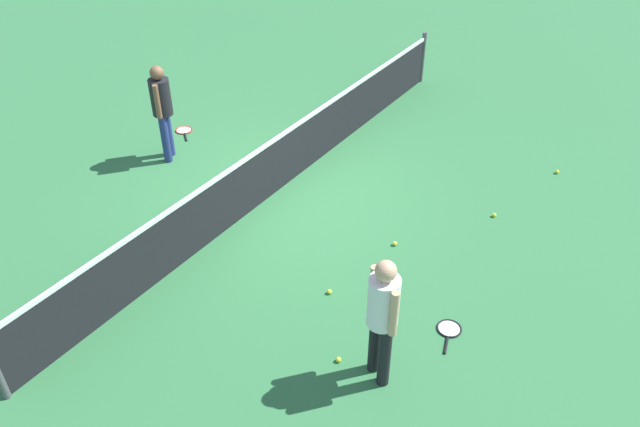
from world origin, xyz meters
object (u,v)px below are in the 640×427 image
at_px(tennis_ball_near_player, 338,360).
at_px(tennis_ball_stray_left, 494,215).
at_px(tennis_ball_baseline, 395,244).
at_px(tennis_ball_by_net, 329,292).
at_px(tennis_racket_far_player, 184,131).
at_px(player_far_side, 162,105).
at_px(player_near_side, 383,312).
at_px(tennis_ball_stray_right, 557,172).
at_px(tennis_racket_near_player, 449,330).

height_order(tennis_ball_near_player, tennis_ball_stray_left, same).
bearing_deg(tennis_ball_baseline, tennis_ball_stray_left, -32.12).
height_order(tennis_ball_by_net, tennis_ball_stray_left, same).
bearing_deg(tennis_ball_near_player, tennis_ball_baseline, 12.52).
bearing_deg(tennis_racket_far_player, tennis_ball_near_player, -119.25).
height_order(tennis_ball_near_player, tennis_ball_by_net, same).
bearing_deg(tennis_ball_by_net, player_far_side, 72.82).
bearing_deg(player_near_side, tennis_ball_stray_right, -3.63).
distance_m(player_near_side, tennis_ball_near_player, 1.09).
bearing_deg(tennis_ball_stray_left, tennis_racket_far_player, 97.01).
xyz_separation_m(player_near_side, tennis_ball_baseline, (2.19, 0.98, -0.98)).
xyz_separation_m(tennis_ball_near_player, tennis_ball_stray_right, (5.51, -0.82, 0.00)).
relative_size(player_near_side, tennis_ball_by_net, 25.76).
xyz_separation_m(player_far_side, tennis_ball_baseline, (0.07, -4.44, -0.98)).
relative_size(tennis_ball_baseline, tennis_ball_stray_left, 1.00).
distance_m(tennis_racket_far_player, tennis_ball_stray_right, 6.70).
bearing_deg(tennis_ball_by_net, tennis_ball_baseline, -9.19).
xyz_separation_m(player_near_side, tennis_ball_stray_right, (5.42, -0.34, -0.98)).
height_order(player_far_side, tennis_racket_near_player, player_far_side).
height_order(player_far_side, tennis_ball_stray_left, player_far_side).
distance_m(tennis_racket_near_player, tennis_racket_far_player, 6.53).
relative_size(tennis_racket_near_player, tennis_ball_by_net, 9.20).
height_order(player_near_side, tennis_ball_baseline, player_near_side).
distance_m(tennis_racket_near_player, tennis_ball_stray_left, 2.60).
bearing_deg(player_near_side, tennis_ball_baseline, 24.24).
bearing_deg(tennis_ball_stray_left, player_near_side, -179.00).
relative_size(tennis_ball_baseline, tennis_ball_stray_right, 1.00).
bearing_deg(player_far_side, tennis_racket_near_player, -100.01).
bearing_deg(tennis_ball_stray_left, tennis_ball_stray_right, -13.00).
bearing_deg(tennis_ball_baseline, player_near_side, -155.76).
height_order(tennis_racket_near_player, tennis_ball_stray_right, tennis_ball_stray_right).
distance_m(tennis_ball_by_net, tennis_ball_stray_left, 3.06).
height_order(player_near_side, tennis_racket_far_player, player_near_side).
bearing_deg(tennis_ball_by_net, tennis_ball_stray_left, -21.93).
bearing_deg(tennis_racket_far_player, player_far_side, -150.69).
height_order(tennis_racket_far_player, tennis_ball_baseline, tennis_ball_baseline).
relative_size(player_far_side, tennis_ball_stray_left, 25.76).
relative_size(tennis_ball_near_player, tennis_ball_baseline, 1.00).
bearing_deg(tennis_ball_near_player, tennis_racket_far_player, 60.75).
height_order(tennis_racket_near_player, tennis_ball_stray_left, tennis_ball_stray_left).
bearing_deg(tennis_racket_near_player, tennis_ball_baseline, 51.32).
distance_m(tennis_racket_near_player, tennis_ball_baseline, 1.75).
height_order(tennis_racket_far_player, tennis_ball_near_player, tennis_ball_near_player).
bearing_deg(tennis_ball_near_player, player_near_side, -79.65).
height_order(tennis_racket_near_player, tennis_ball_baseline, tennis_ball_baseline).
bearing_deg(tennis_racket_near_player, tennis_racket_far_player, 73.58).
bearing_deg(tennis_ball_stray_right, tennis_ball_near_player, 171.50).
bearing_deg(player_far_side, tennis_racket_far_player, 29.31).
height_order(player_near_side, tennis_racket_near_player, player_near_side).
height_order(player_far_side, tennis_racket_far_player, player_far_side).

